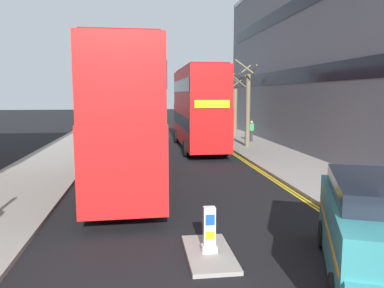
# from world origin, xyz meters

# --- Properties ---
(sidewalk_right) EXTENTS (4.00, 80.00, 0.14)m
(sidewalk_right) POSITION_xyz_m (6.50, 16.00, 0.07)
(sidewalk_right) COLOR gray
(sidewalk_right) RESTS_ON ground
(sidewalk_left) EXTENTS (4.00, 80.00, 0.14)m
(sidewalk_left) POSITION_xyz_m (-6.50, 16.00, 0.07)
(sidewalk_left) COLOR gray
(sidewalk_left) RESTS_ON ground
(kerb_line_outer) EXTENTS (0.10, 56.00, 0.01)m
(kerb_line_outer) POSITION_xyz_m (4.40, 14.00, 0.00)
(kerb_line_outer) COLOR yellow
(kerb_line_outer) RESTS_ON ground
(kerb_line_inner) EXTENTS (0.10, 56.00, 0.01)m
(kerb_line_inner) POSITION_xyz_m (4.24, 14.00, 0.00)
(kerb_line_inner) COLOR yellow
(kerb_line_inner) RESTS_ON ground
(traffic_island) EXTENTS (1.10, 2.20, 0.10)m
(traffic_island) POSITION_xyz_m (0.00, 4.22, 0.05)
(traffic_island) COLOR gray
(traffic_island) RESTS_ON ground
(keep_left_bollard) EXTENTS (0.36, 0.28, 1.11)m
(keep_left_bollard) POSITION_xyz_m (0.00, 4.22, 0.61)
(keep_left_bollard) COLOR silver
(keep_left_bollard) RESTS_ON traffic_island
(double_decker_bus_away) EXTENTS (2.97, 10.86, 5.64)m
(double_decker_bus_away) POSITION_xyz_m (-2.21, 11.25, 3.03)
(double_decker_bus_away) COLOR red
(double_decker_bus_away) RESTS_ON ground
(double_decker_bus_oncoming) EXTENTS (2.83, 10.82, 5.64)m
(double_decker_bus_oncoming) POSITION_xyz_m (2.38, 21.74, 3.03)
(double_decker_bus_oncoming) COLOR red
(double_decker_bus_oncoming) RESTS_ON ground
(taxi_minivan) EXTENTS (3.58, 5.16, 2.12)m
(taxi_minivan) POSITION_xyz_m (3.19, 2.55, 1.07)
(taxi_minivan) COLOR teal
(taxi_minivan) RESTS_ON ground
(pedestrian_far) EXTENTS (0.34, 0.22, 1.62)m
(pedestrian_far) POSITION_xyz_m (6.98, 24.12, 0.99)
(pedestrian_far) COLOR #2D2D38
(pedestrian_far) RESTS_ON sidewalk_right
(street_tree_near) EXTENTS (1.98, 2.00, 5.88)m
(street_tree_near) POSITION_xyz_m (7.52, 34.57, 3.08)
(street_tree_near) COLOR #6B6047
(street_tree_near) RESTS_ON sidewalk_right
(street_tree_mid) EXTENTS (1.55, 1.67, 6.08)m
(street_tree_mid) POSITION_xyz_m (5.90, 21.56, 2.93)
(street_tree_mid) COLOR #6B6047
(street_tree_mid) RESTS_ON sidewalk_right
(street_tree_far) EXTENTS (1.57, 1.77, 5.31)m
(street_tree_far) POSITION_xyz_m (6.84, 28.78, 2.51)
(street_tree_far) COLOR #6B6047
(street_tree_far) RESTS_ON sidewalk_right
(townhouse_terrace_right) EXTENTS (10.08, 28.00, 13.23)m
(townhouse_terrace_right) POSITION_xyz_m (13.50, 22.51, 6.62)
(townhouse_terrace_right) COLOR slate
(townhouse_terrace_right) RESTS_ON ground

